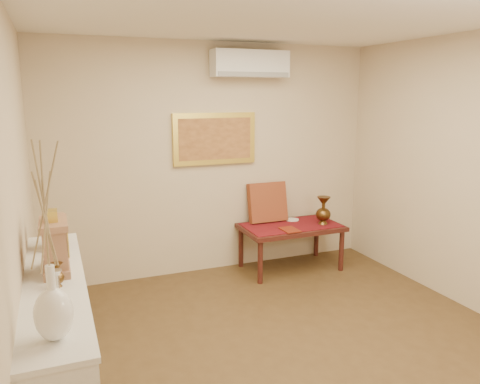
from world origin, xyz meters
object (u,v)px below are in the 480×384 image
display_ledge (60,352)px  low_table (291,231)px  mantel_clock (55,246)px  white_vase (48,245)px  wooden_chest (55,232)px  brass_urn_tall (323,207)px

display_ledge → low_table: bearing=35.1°
mantel_clock → low_table: mantel_clock is taller
white_vase → mantel_clock: 0.97m
white_vase → low_table: bearing=44.8°
display_ledge → wooden_chest: wooden_chest is taller
white_vase → display_ledge: size_ratio=0.46×
display_ledge → mantel_clock: bearing=79.8°
wooden_chest → low_table: wooden_chest is taller
brass_urn_tall → wooden_chest: wooden_chest is taller
brass_urn_tall → wooden_chest: size_ratio=1.70×
wooden_chest → low_table: size_ratio=0.20×
low_table → wooden_chest: bearing=-155.4°
wooden_chest → low_table: bearing=24.6°
display_ledge → wooden_chest: 0.91m
mantel_clock → wooden_chest: bearing=90.2°
brass_urn_tall → mantel_clock: mantel_clock is taller
white_vase → low_table: 3.89m
display_ledge → wooden_chest: bearing=87.8°
mantel_clock → display_ledge: bearing=-100.2°
brass_urn_tall → low_table: 0.48m
white_vase → brass_urn_tall: (3.05, 2.55, -0.68)m
display_ledge → mantel_clock: mantel_clock is taller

